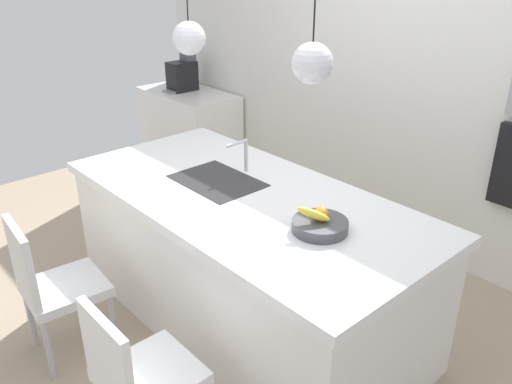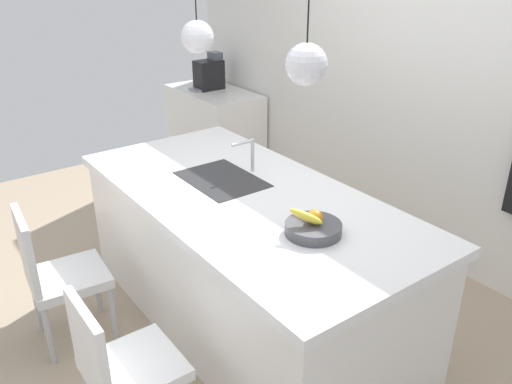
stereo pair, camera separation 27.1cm
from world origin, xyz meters
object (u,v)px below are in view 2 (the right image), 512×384
object	(u,v)px
chair_near	(55,272)
chair_middle	(120,365)
fruit_bowl	(314,226)
coffee_machine	(209,74)

from	to	relation	value
chair_near	chair_middle	bearing A→B (deg)	0.27
fruit_bowl	coffee_machine	xyz separation A→B (m)	(-3.08, 1.28, 0.06)
chair_near	chair_middle	size ratio (longest dim) A/B	1.04
chair_near	chair_middle	world-z (taller)	chair_near
fruit_bowl	chair_near	bearing A→B (deg)	-136.25
coffee_machine	chair_near	distance (m)	3.10
fruit_bowl	chair_near	distance (m)	1.57
fruit_bowl	chair_middle	world-z (taller)	fruit_bowl
fruit_bowl	coffee_machine	bearing A→B (deg)	157.42
coffee_machine	chair_middle	size ratio (longest dim) A/B	0.44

